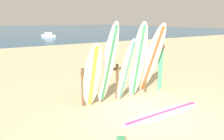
% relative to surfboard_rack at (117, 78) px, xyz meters
% --- Properties ---
extents(ground_plane, '(120.00, 120.00, 0.00)m').
position_rel_surfboard_rack_xyz_m(ground_plane, '(-0.08, -1.83, -0.67)').
color(ground_plane, beige).
extents(surfboard_rack, '(2.50, 0.09, 1.13)m').
position_rel_surfboard_rack_xyz_m(surfboard_rack, '(0.00, 0.00, 0.00)').
color(surfboard_rack, brown).
rests_on(surfboard_rack, ground).
extents(surfboard_leaning_far_left, '(0.62, 0.89, 1.94)m').
position_rel_surfboard_rack_xyz_m(surfboard_leaning_far_left, '(-1.11, -0.44, 0.30)').
color(surfboard_leaning_far_left, beige).
rests_on(surfboard_leaning_far_left, ground).
extents(surfboard_leaning_left, '(0.61, 0.85, 2.47)m').
position_rel_surfboard_rack_xyz_m(surfboard_leaning_left, '(-0.56, -0.37, 0.56)').
color(surfboard_leaning_left, white).
rests_on(surfboard_leaning_left, ground).
extents(surfboard_leaning_center_left, '(0.59, 0.73, 1.99)m').
position_rel_surfboard_rack_xyz_m(surfboard_leaning_center_left, '(0.03, -0.43, 0.32)').
color(surfboard_leaning_center_left, beige).
rests_on(surfboard_leaning_center_left, ground).
extents(surfboard_leaning_center, '(0.59, 0.74, 2.47)m').
position_rel_surfboard_rack_xyz_m(surfboard_leaning_center, '(0.50, -0.41, 0.56)').
color(surfboard_leaning_center, white).
rests_on(surfboard_leaning_center, ground).
extents(surfboard_leaning_center_right, '(0.75, 1.29, 2.43)m').
position_rel_surfboard_rack_xyz_m(surfboard_leaning_center_right, '(1.10, -0.36, 0.54)').
color(surfboard_leaning_center_right, silver).
rests_on(surfboard_leaning_center_right, ground).
extents(surfboard_lying_on_sand, '(2.79, 0.61, 0.08)m').
position_rel_surfboard_rack_xyz_m(surfboard_lying_on_sand, '(0.33, -1.73, -0.64)').
color(surfboard_lying_on_sand, white).
rests_on(surfboard_lying_on_sand, ground).
extents(beachgoer_standing, '(0.31, 0.31, 1.68)m').
position_rel_surfboard_rack_xyz_m(beachgoer_standing, '(1.90, 0.00, 0.25)').
color(beachgoer_standing, '#3F9966').
rests_on(beachgoer_standing, ground).
extents(small_boat_offshore, '(1.30, 2.90, 0.71)m').
position_rel_surfboard_rack_xyz_m(small_boat_offshore, '(6.25, 27.30, -0.42)').
color(small_boat_offshore, silver).
rests_on(small_boat_offshore, ocean_water).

